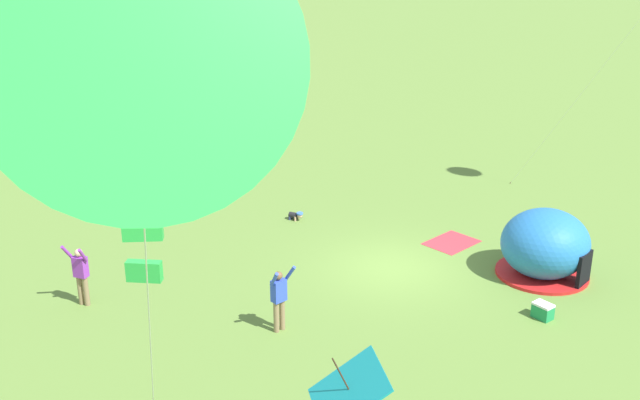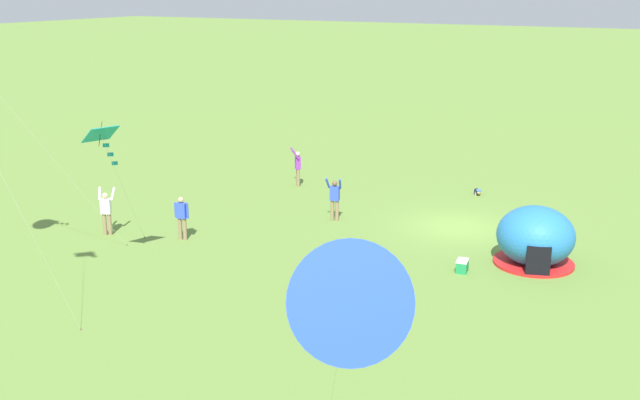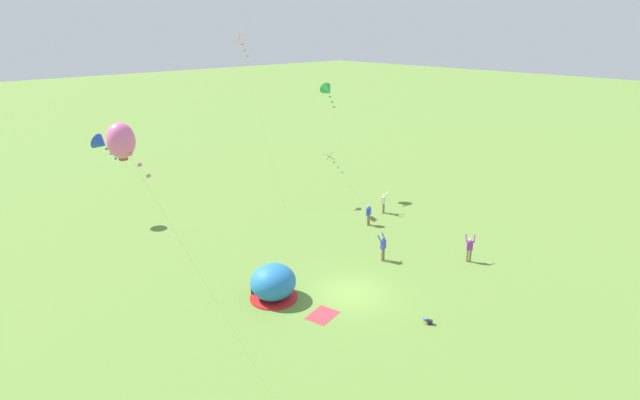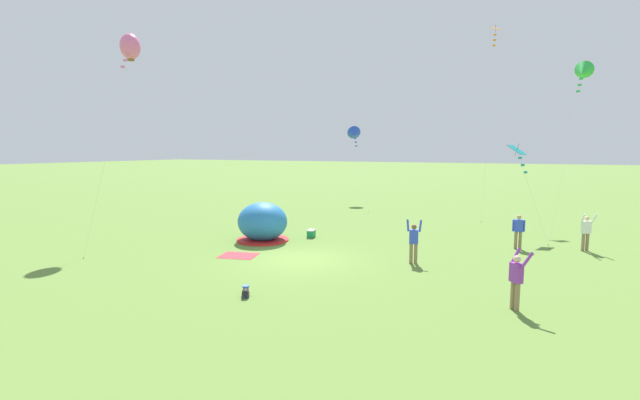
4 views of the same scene
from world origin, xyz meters
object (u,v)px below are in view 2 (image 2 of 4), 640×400
popup_tent (535,237)px  person_arms_raised (106,211)px  person_far_back (298,166)px  person_watching_sky (335,198)px  toddler_crawling (478,192)px  cooler_box (462,266)px  kite_blue (348,302)px  person_with_toddler (182,216)px  kite_teal (103,138)px

popup_tent → person_arms_raised: bearing=16.8°
person_far_back → popup_tent: bearing=157.5°
person_far_back → person_watching_sky: (-4.11, 4.08, 0.00)m
person_arms_raised → toddler_crawling: bearing=-131.9°
cooler_box → person_far_back: bearing=-34.0°
kite_blue → person_far_back: bearing=-59.0°
cooler_box → person_with_toddler: person_with_toddler is taller
person_arms_raised → person_watching_sky: bearing=-140.3°
kite_blue → kite_teal: (14.27, -11.15, -1.66)m
popup_tent → person_watching_sky: 8.57m
toddler_crawling → person_far_back: 8.66m
cooler_box → person_arms_raised: person_arms_raised is taller
toddler_crawling → kite_teal: kite_teal is taller
toddler_crawling → person_far_back: size_ratio=0.28×
popup_tent → person_arms_raised: 16.23m
popup_tent → kite_teal: (12.31, 7.84, 3.74)m
cooler_box → person_far_back: (10.61, -7.14, 0.78)m
person_watching_sky → kite_blue: bearing=117.4°
person_arms_raised → kite_teal: 5.86m
cooler_box → person_with_toddler: (10.57, 1.86, 0.74)m
toddler_crawling → cooler_box: bearing=103.7°
person_arms_raised → person_with_toddler: 3.12m
toddler_crawling → kite_blue: (-6.32, 26.77, 6.22)m
popup_tent → kite_blue: bearing=95.9°
popup_tent → person_far_back: (12.60, -5.22, 0.00)m
toddler_crawling → kite_teal: size_ratio=0.10×
toddler_crawling → kite_blue: bearing=103.3°
person_arms_raised → cooler_box: bearing=-168.4°
person_far_back → person_with_toddler: (-0.04, 9.00, -0.03)m
cooler_box → person_with_toddler: 10.76m
cooler_box → kite_blue: bearing=103.0°
person_with_toddler → kite_blue: size_ratio=0.22×
kite_teal → cooler_box: bearing=-150.1°
kite_teal → person_watching_sky: bearing=-113.0°
popup_tent → cooler_box: (1.99, 1.92, -0.78)m
person_arms_raised → kite_blue: bearing=140.7°
popup_tent → person_with_toddler: bearing=16.7°
person_watching_sky → kite_blue: 23.32m
popup_tent → toddler_crawling: size_ratio=5.25×
person_with_toddler → kite_blue: bearing=133.7°
person_with_toddler → toddler_crawling: bearing=-125.4°
toddler_crawling → kite_blue: 28.20m
cooler_box → person_with_toddler: size_ratio=0.33×
kite_blue → cooler_box: bearing=-77.0°
person_far_back → person_arms_raised: 10.35m
person_far_back → kite_teal: kite_teal is taller
person_watching_sky → kite_teal: bearing=67.0°
cooler_box → kite_teal: bearing=29.9°
person_far_back → person_watching_sky: size_ratio=1.00×
toddler_crawling → person_with_toddler: size_ratio=0.31×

